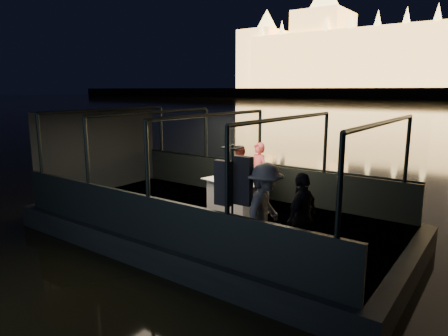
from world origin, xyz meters
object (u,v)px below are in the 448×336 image
Objects in this scene: coat_stand at (232,207)px; person_man_maroon at (241,170)px; chair_port_left at (236,183)px; person_woman_coral at (258,173)px; passenger_dark at (302,212)px; dining_table_central at (237,196)px; chair_port_right at (257,188)px; wine_bottle at (219,170)px; passenger_stripe at (265,212)px.

person_man_maroon is at bearing 121.35° from coat_stand.
person_woman_coral is at bearing 17.18° from chair_port_left.
coat_stand is at bearing -42.29° from person_woman_coral.
chair_port_left is 3.87m from passenger_dark.
chair_port_right is at bearing 80.74° from dining_table_central.
wine_bottle is (-2.00, 2.33, 0.02)m from coat_stand.
person_woman_coral is (-0.14, 0.27, 0.30)m from chair_port_right.
person_woman_coral is 3.57m from passenger_stripe.
dining_table_central is 0.81m from wine_bottle.
chair_port_left is 0.62× the size of person_man_maroon.
person_man_maroon is 3.96m from passenger_stripe.
wine_bottle reaches higher than chair_port_left.
dining_table_central is 1.03× the size of person_man_maroon.
chair_port_left is (-0.56, 0.78, 0.06)m from dining_table_central.
chair_port_right is 0.44× the size of coat_stand.
chair_port_right is 2.67× the size of wine_bottle.
wine_bottle reaches higher than chair_port_right.
person_man_maroon is 0.93× the size of passenger_dark.
chair_port_left is at bearing 123.09° from coat_stand.
person_man_maroon is 0.84× the size of passenger_stripe.
person_man_maroon is at bearing 146.66° from chair_port_right.
coat_stand is 1.28× the size of person_woman_coral.
coat_stand is 3.52m from person_woman_coral.
passenger_stripe is at bearing -69.51° from person_man_maroon.
passenger_stripe is at bearing -33.40° from person_woman_coral.
passenger_dark is 3.49m from wine_bottle.
dining_table_central is 0.74× the size of coat_stand.
coat_stand is 1.16m from passenger_dark.
chair_port_right is at bearing -9.39° from chair_port_left.
chair_port_right is at bearing -39.19° from person_woman_coral.
chair_port_right is 0.43m from person_woman_coral.
person_woman_coral is 0.57m from person_man_maroon.
passenger_dark reaches higher than person_man_maroon.
person_woman_coral is 1.01× the size of passenger_dark.
chair_port_left is 1.02× the size of chair_port_right.
chair_port_right is 0.51× the size of passenger_stripe.
person_man_maroon reaches higher than dining_table_central.
dining_table_central is 0.72m from chair_port_right.
person_man_maroon is (-0.59, 1.04, 0.36)m from dining_table_central.
coat_stand is (1.40, -2.23, 0.51)m from dining_table_central.
coat_stand reaches higher than passenger_dark.
coat_stand reaches higher than dining_table_central.
passenger_stripe reaches higher than wine_bottle.
passenger_stripe is (2.51, -3.06, 0.10)m from person_man_maroon.
chair_port_right is 3.33m from passenger_dark.
person_woman_coral is at bearing 113.93° from coat_stand.
dining_table_central is 1.05m from person_woman_coral.
chair_port_left is 0.83m from wine_bottle.
passenger_dark is at bearing -42.88° from chair_port_left.
passenger_dark is at bearing -30.15° from wine_bottle.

